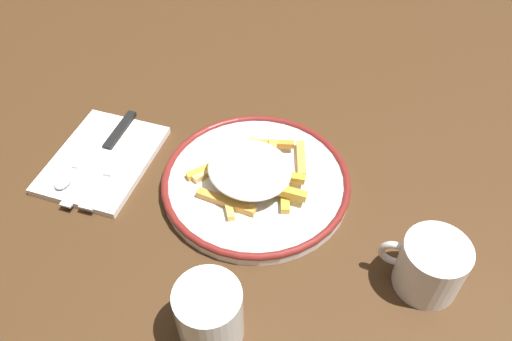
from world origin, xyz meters
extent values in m
plane|color=#422A15|center=(0.00, 0.00, 0.00)|extent=(2.60, 2.60, 0.00)
cylinder|color=white|center=(0.00, 0.00, 0.01)|extent=(0.28, 0.28, 0.02)
torus|color=maroon|center=(0.00, 0.00, 0.02)|extent=(0.28, 0.28, 0.01)
cube|color=orange|center=(0.00, -0.06, 0.03)|extent=(0.07, 0.03, 0.01)
cube|color=gold|center=(0.00, 0.00, 0.02)|extent=(0.07, 0.03, 0.01)
cube|color=#E0A64E|center=(0.02, -0.01, 0.02)|extent=(0.01, 0.09, 0.01)
cube|color=gold|center=(-0.05, 0.02, 0.02)|extent=(0.03, 0.06, 0.01)
cube|color=#C1852E|center=(-0.02, 0.00, 0.02)|extent=(0.06, 0.02, 0.01)
cube|color=gold|center=(-0.04, -0.01, 0.03)|extent=(0.07, 0.02, 0.01)
cube|color=gold|center=(0.07, 0.01, 0.02)|extent=(0.05, 0.06, 0.01)
cube|color=gold|center=(0.02, 0.03, 0.03)|extent=(0.07, 0.06, 0.01)
cube|color=#DEBB54|center=(-0.01, -0.03, 0.03)|extent=(0.08, 0.06, 0.01)
cube|color=#C48B37|center=(0.02, 0.06, 0.02)|extent=(0.09, 0.02, 0.01)
cube|color=gold|center=(-0.05, 0.02, 0.04)|extent=(0.07, 0.01, 0.01)
cube|color=gold|center=(0.00, -0.02, 0.02)|extent=(0.07, 0.01, 0.01)
cube|color=gold|center=(0.02, -0.02, 0.02)|extent=(0.06, 0.06, 0.01)
cube|color=#F4C667|center=(0.06, 0.00, 0.02)|extent=(0.05, 0.08, 0.01)
cube|color=#EAC154|center=(0.03, 0.05, 0.02)|extent=(0.05, 0.07, 0.01)
cube|color=gold|center=(-0.05, -0.06, 0.02)|extent=(0.04, 0.07, 0.01)
cube|color=#E6B062|center=(-0.01, -0.01, 0.02)|extent=(0.03, 0.06, 0.01)
cube|color=gold|center=(-0.01, -0.03, 0.03)|extent=(0.03, 0.07, 0.01)
ellipsoid|color=silver|center=(0.01, 0.01, 0.05)|extent=(0.16, 0.16, 0.02)
cube|color=white|center=(0.24, 0.04, 0.01)|extent=(0.15, 0.20, 0.01)
cube|color=silver|center=(0.22, 0.02, 0.01)|extent=(0.02, 0.11, 0.01)
cube|color=silver|center=(0.21, 0.11, 0.01)|extent=(0.02, 0.05, 0.00)
cube|color=black|center=(0.25, -0.02, 0.02)|extent=(0.02, 0.09, 0.01)
cube|color=silver|center=(0.24, 0.08, 0.01)|extent=(0.02, 0.12, 0.00)
cube|color=silver|center=(0.27, 0.02, 0.01)|extent=(0.02, 0.10, 0.00)
ellipsoid|color=silver|center=(0.27, 0.11, 0.02)|extent=(0.02, 0.03, 0.01)
cylinder|color=silver|center=(-0.03, 0.23, 0.04)|extent=(0.08, 0.08, 0.09)
cylinder|color=silver|center=(-0.26, 0.08, 0.04)|extent=(0.08, 0.08, 0.08)
torus|color=silver|center=(-0.22, 0.08, 0.04)|extent=(0.04, 0.01, 0.04)
camera|label=1|loc=(-0.18, 0.47, 0.59)|focal=35.92mm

